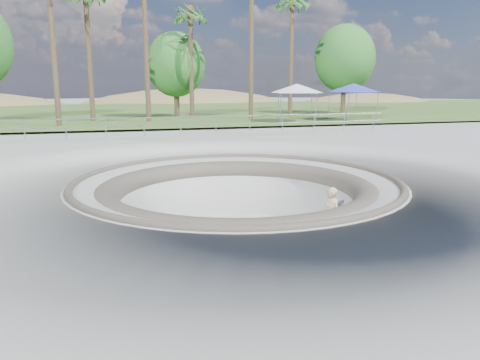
{
  "coord_description": "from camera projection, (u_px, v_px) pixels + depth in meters",
  "views": [
    {
      "loc": [
        -3.71,
        -13.87,
        3.01
      ],
      "look_at": [
        0.25,
        0.53,
        -0.1
      ],
      "focal_mm": 35.0,
      "sensor_mm": 36.0,
      "label": 1
    }
  ],
  "objects": [
    {
      "name": "palm_f",
      "position": [
        292.0,
        4.0,
        37.03
      ],
      "size": [
        2.6,
        2.6,
        10.33
      ],
      "color": "brown",
      "rests_on": "ground"
    },
    {
      "name": "bushy_tree_right",
      "position": [
        345.0,
        59.0,
        42.4
      ],
      "size": [
        5.58,
        5.07,
        8.05
      ],
      "color": "brown",
      "rests_on": "ground"
    },
    {
      "name": "skate_bowl",
      "position": [
        237.0,
        236.0,
        15.05
      ],
      "size": [
        14.0,
        14.0,
        4.1
      ],
      "color": "#A5A5A0",
      "rests_on": "ground"
    },
    {
      "name": "bushy_tree_mid",
      "position": [
        176.0,
        65.0,
        38.13
      ],
      "size": [
        4.8,
        4.37,
        6.93
      ],
      "color": "brown",
      "rests_on": "ground"
    },
    {
      "name": "safety_railing",
      "position": [
        181.0,
        126.0,
        25.86
      ],
      "size": [
        25.0,
        0.06,
        1.03
      ],
      "color": "gray",
      "rests_on": "ground"
    },
    {
      "name": "distant_hills",
      "position": [
        164.0,
        150.0,
        71.05
      ],
      "size": [
        103.2,
        45.0,
        28.6
      ],
      "color": "olive",
      "rests_on": "ground"
    },
    {
      "name": "skater",
      "position": [
        332.0,
        214.0,
        14.38
      ],
      "size": [
        0.56,
        0.71,
        1.72
      ],
      "primitive_type": "imported",
      "rotation": [
        0.0,
        0.0,
        1.84
      ],
      "color": "#D1B687",
      "rests_on": "skateboard"
    },
    {
      "name": "grass_strip",
      "position": [
        149.0,
        111.0,
        46.72
      ],
      "size": [
        180.0,
        36.0,
        0.12
      ],
      "color": "#3D5622",
      "rests_on": "ground"
    },
    {
      "name": "palm_d",
      "position": [
        190.0,
        16.0,
        35.95
      ],
      "size": [
        2.6,
        2.6,
        9.15
      ],
      "color": "brown",
      "rests_on": "ground"
    },
    {
      "name": "canopy_white",
      "position": [
        297.0,
        88.0,
        33.55
      ],
      "size": [
        5.07,
        5.07,
        2.67
      ],
      "color": "gray",
      "rests_on": "ground"
    },
    {
      "name": "skateboard",
      "position": [
        331.0,
        242.0,
        14.56
      ],
      "size": [
        0.79,
        0.24,
        0.08
      ],
      "color": "#93593B",
      "rests_on": "ground"
    },
    {
      "name": "ground",
      "position": [
        237.0,
        181.0,
        14.67
      ],
      "size": [
        180.0,
        180.0,
        0.0
      ],
      "primitive_type": "plane",
      "color": "#A5A5A0",
      "rests_on": "ground"
    },
    {
      "name": "canopy_blue",
      "position": [
        353.0,
        88.0,
        34.71
      ],
      "size": [
        5.3,
        5.3,
        2.7
      ],
      "color": "gray",
      "rests_on": "ground"
    }
  ]
}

